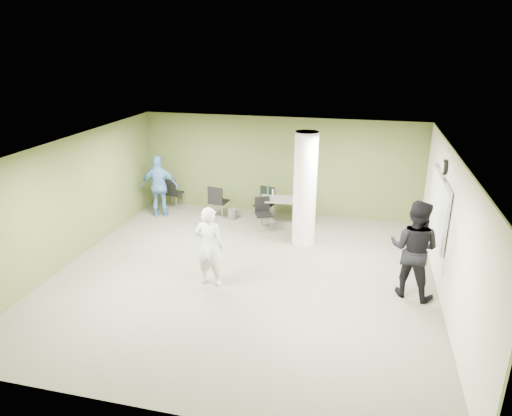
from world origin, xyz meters
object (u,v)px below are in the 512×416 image
(folding_table, at_px, (287,200))
(chair_back_left, at_px, (172,191))
(man_black, at_px, (414,249))
(man_blue, at_px, (160,186))
(woman_white, at_px, (210,246))

(folding_table, bearing_deg, chair_back_left, 169.26)
(folding_table, height_order, man_black, man_black)
(man_blue, bearing_deg, man_black, 143.09)
(chair_back_left, relative_size, man_blue, 0.52)
(chair_back_left, distance_m, man_black, 7.48)
(chair_back_left, relative_size, man_black, 0.47)
(folding_table, relative_size, man_black, 0.78)
(chair_back_left, bearing_deg, man_blue, 93.97)
(woman_white, bearing_deg, man_blue, -47.88)
(folding_table, distance_m, man_black, 4.41)
(chair_back_left, xyz_separation_m, woman_white, (2.60, -4.06, 0.30))
(woman_white, relative_size, man_blue, 0.95)
(woman_white, distance_m, man_black, 4.02)
(chair_back_left, height_order, man_blue, man_blue)
(woman_white, height_order, man_black, man_black)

